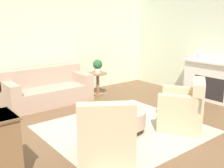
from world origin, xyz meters
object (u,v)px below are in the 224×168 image
at_px(side_table, 98,80).
at_px(vase_mantel_near, 200,56).
at_px(armchair_left, 105,136).
at_px(armchair_right, 184,110).
at_px(potted_plant_on_side_table, 98,66).
at_px(couch, 48,91).
at_px(ottoman_table, 124,118).

distance_m(side_table, vase_mantel_near, 2.74).
distance_m(armchair_left, armchair_right, 1.84).
xyz_separation_m(armchair_left, potted_plant_on_side_table, (1.90, 2.85, 0.44)).
height_order(couch, armchair_right, armchair_right).
bearing_deg(potted_plant_on_side_table, ottoman_table, -114.70).
bearing_deg(armchair_right, couch, 114.10).
height_order(armchair_left, side_table, armchair_left).
distance_m(couch, armchair_left, 3.03).
bearing_deg(vase_mantel_near, armchair_right, -152.73).
bearing_deg(vase_mantel_near, potted_plant_on_side_table, 136.43).
relative_size(armchair_right, vase_mantel_near, 5.21).
bearing_deg(vase_mantel_near, ottoman_table, -171.32).
bearing_deg(couch, armchair_right, -65.90).
distance_m(couch, side_table, 1.40).
bearing_deg(vase_mantel_near, side_table, 136.43).
distance_m(armchair_left, side_table, 3.43).
relative_size(armchair_left, side_table, 1.78).
height_order(ottoman_table, side_table, side_table).
xyz_separation_m(armchair_left, armchair_right, (1.84, 0.00, 0.00)).
bearing_deg(armchair_left, side_table, 56.31).
bearing_deg(side_table, armchair_left, -123.69).
relative_size(vase_mantel_near, potted_plant_on_side_table, 0.58).
distance_m(armchair_left, vase_mantel_near, 4.02).
bearing_deg(side_table, armchair_right, -91.13).
xyz_separation_m(armchair_right, ottoman_table, (-0.99, 0.57, -0.10)).
bearing_deg(armchair_left, potted_plant_on_side_table, 56.31).
bearing_deg(potted_plant_on_side_table, armchair_right, -91.13).
bearing_deg(side_table, ottoman_table, -114.70).
xyz_separation_m(armchair_left, vase_mantel_near, (3.82, 1.02, 0.73)).
distance_m(armchair_left, ottoman_table, 1.03).
bearing_deg(couch, armchair_left, -99.60).
bearing_deg(ottoman_table, side_table, 65.30).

